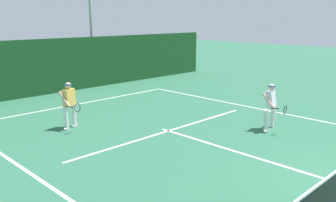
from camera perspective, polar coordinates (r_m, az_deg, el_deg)
The scene contains 7 objects.
court_line_baseline_far at distance 16.76m, azimuth -13.63°, elevation -0.42°, with size 9.76×0.10×0.01m, color white.
court_line_service at distance 12.45m, azimuth 0.06°, elevation -4.70°, with size 7.96×0.10×0.01m, color white.
court_line_centre at distance 10.70m, azimuth 11.22°, elevation -7.96°, with size 0.10×6.40×0.01m, color white.
player_near at distance 12.86m, azimuth 15.78°, elevation -0.57°, with size 1.00×0.87×1.60m.
player_far at distance 12.97m, azimuth -15.20°, elevation -0.34°, with size 0.69×0.90×1.63m.
back_fence_windscreen at distance 19.09m, azimuth -18.54°, elevation 5.09°, with size 22.56×0.12×2.76m, color #16421D.
light_pole at distance 22.04m, azimuth -12.10°, elevation 14.47°, with size 0.55×0.44×7.24m.
Camera 1 is at (-8.37, -2.29, 3.79)m, focal length 38.90 mm.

